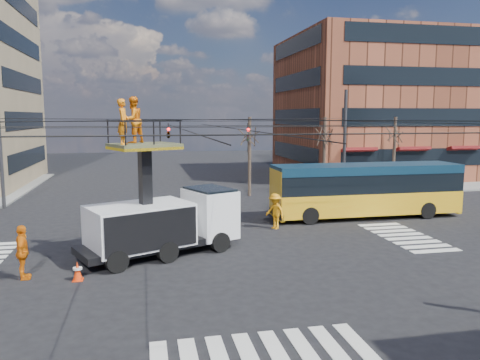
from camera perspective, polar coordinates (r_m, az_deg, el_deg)
name	(u,v)px	position (r m, az deg, el deg)	size (l,w,h in m)	color
ground	(209,248)	(21.97, -3.79, -8.23)	(120.00, 120.00, 0.00)	black
sidewalk_ne	(390,177)	(48.61, 17.82, 0.34)	(18.00, 18.00, 0.12)	slate
crosswalks	(209,247)	(21.97, -3.79, -8.20)	(22.40, 22.40, 0.02)	silver
building_ne	(387,107)	(51.32, 17.46, 8.50)	(20.06, 16.06, 14.00)	brown
overhead_network	(205,155)	(21.58, -4.23, 3.07)	(24.24, 24.24, 8.00)	#2D2D30
tree_a	(250,135)	(35.34, 1.18, 5.47)	(2.00, 2.00, 6.00)	#382B21
tree_b	(325,135)	(37.14, 10.28, 5.46)	(2.00, 2.00, 6.00)	#382B21
tree_c	(395,134)	(39.77, 18.37, 5.34)	(2.00, 2.00, 6.00)	#382B21
utility_truck	(163,206)	(20.72, -9.42, -3.11)	(7.33, 4.93, 6.88)	black
city_bus	(366,189)	(29.08, 15.10, -1.05)	(11.37, 2.66, 3.20)	orange
traffic_cone	(78,271)	(18.66, -19.19, -10.45)	(0.36, 0.36, 0.71)	#F4360A
worker_ground	(22,252)	(19.37, -24.99, -8.00)	(1.21, 0.50, 2.06)	orange
flagger	(275,211)	(25.37, 4.30, -3.81)	(1.25, 0.72, 1.93)	orange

